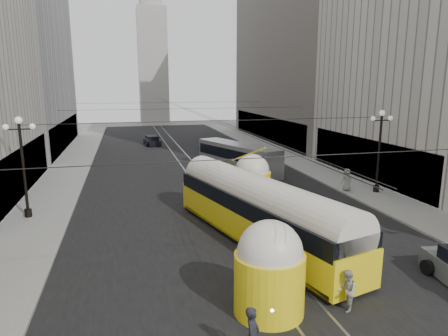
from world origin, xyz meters
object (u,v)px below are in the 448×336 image
streetcar (258,210)px  city_bus (238,156)px  pedestrian_crossing_a (252,336)px  pedestrian_crossing_b (347,291)px  pedestrian_sidewalk_right (347,180)px

streetcar → city_bus: (3.81, 17.39, -0.29)m
streetcar → city_bus: streetcar is taller
pedestrian_crossing_a → pedestrian_crossing_b: 4.79m
pedestrian_crossing_b → pedestrian_crossing_a: bearing=-47.2°
city_bus → pedestrian_crossing_a: bearing=-104.9°
streetcar → pedestrian_sidewalk_right: (10.05, 7.82, -0.75)m
streetcar → city_bus: bearing=77.7°
pedestrian_crossing_a → pedestrian_sidewalk_right: bearing=-9.1°
pedestrian_crossing_a → streetcar: bearing=9.3°
pedestrian_crossing_b → city_bus: bearing=-167.5°
streetcar → pedestrian_crossing_b: 7.50m
city_bus → streetcar: bearing=-102.3°
pedestrian_sidewalk_right → streetcar: bearing=36.4°
pedestrian_sidewalk_right → city_bus: bearing=-58.3°
pedestrian_crossing_b → pedestrian_sidewalk_right: size_ratio=0.90×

